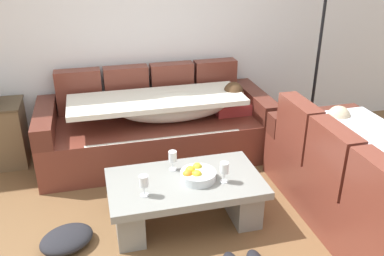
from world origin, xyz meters
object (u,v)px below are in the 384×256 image
(couch_near_window, at_px, (367,186))
(coffee_table, at_px, (185,195))
(fruit_bowl, at_px, (197,175))
(crumpled_garment, at_px, (67,239))
(wine_glass_near_right, at_px, (224,169))
(wine_glass_far_back, at_px, (173,157))
(floor_lamp, at_px, (318,43))
(wine_glass_near_left, at_px, (144,182))
(couch_along_wall, at_px, (160,126))

(couch_near_window, xyz_separation_m, coffee_table, (-1.37, 0.36, -0.10))
(fruit_bowl, relative_size, crumpled_garment, 0.70)
(wine_glass_near_right, relative_size, wine_glass_far_back, 1.00)
(wine_glass_near_right, relative_size, floor_lamp, 0.09)
(wine_glass_near_right, xyz_separation_m, floor_lamp, (1.37, 1.17, 0.62))
(wine_glass_far_back, bearing_deg, fruit_bowl, -52.45)
(wine_glass_near_left, distance_m, floor_lamp, 2.41)
(wine_glass_far_back, distance_m, crumpled_garment, 1.01)
(wine_glass_far_back, height_order, crumpled_garment, wine_glass_far_back)
(wine_glass_near_right, bearing_deg, couch_near_window, -13.72)
(wine_glass_near_left, distance_m, crumpled_garment, 0.74)
(couch_along_wall, relative_size, wine_glass_near_left, 13.93)
(couch_near_window, bearing_deg, wine_glass_near_right, 76.28)
(wine_glass_near_right, height_order, crumpled_garment, wine_glass_near_right)
(fruit_bowl, xyz_separation_m, wine_glass_near_right, (0.19, -0.08, 0.07))
(floor_lamp, bearing_deg, wine_glass_far_back, -152.57)
(coffee_table, bearing_deg, wine_glass_far_back, 108.35)
(fruit_bowl, distance_m, wine_glass_near_left, 0.45)
(coffee_table, xyz_separation_m, fruit_bowl, (0.09, -0.01, 0.18))
(coffee_table, relative_size, fruit_bowl, 4.29)
(couch_near_window, distance_m, floor_lamp, 1.66)
(couch_along_wall, xyz_separation_m, coffee_table, (-0.01, -1.15, -0.09))
(couch_along_wall, height_order, floor_lamp, floor_lamp)
(wine_glass_far_back, bearing_deg, wine_glass_near_right, -38.97)
(fruit_bowl, distance_m, crumpled_garment, 1.08)
(floor_lamp, distance_m, crumpled_garment, 3.02)
(couch_near_window, xyz_separation_m, wine_glass_near_left, (-1.71, 0.23, 0.16))
(wine_glass_near_left, xyz_separation_m, wine_glass_near_right, (0.62, 0.03, 0.00))
(couch_near_window, relative_size, floor_lamp, 0.99)
(fruit_bowl, relative_size, wine_glass_far_back, 1.69)
(wine_glass_far_back, distance_m, floor_lamp, 2.03)
(coffee_table, height_order, fruit_bowl, fruit_bowl)
(couch_along_wall, xyz_separation_m, couch_near_window, (1.36, -1.52, 0.00))
(wine_glass_near_left, relative_size, floor_lamp, 0.09)
(couch_along_wall, height_order, wine_glass_far_back, couch_along_wall)
(couch_near_window, bearing_deg, wine_glass_near_left, 82.28)
(wine_glass_far_back, xyz_separation_m, floor_lamp, (1.72, 0.89, 0.62))
(couch_along_wall, height_order, couch_near_window, same)
(floor_lamp, xyz_separation_m, crumpled_garment, (-2.59, -1.15, -1.06))
(wine_glass_near_right, bearing_deg, fruit_bowl, 156.60)
(coffee_table, xyz_separation_m, wine_glass_far_back, (-0.06, 0.18, 0.26))
(couch_near_window, height_order, wine_glass_near_left, couch_near_window)
(couch_near_window, bearing_deg, couch_along_wall, 41.95)
(couch_along_wall, distance_m, coffee_table, 1.15)
(fruit_bowl, height_order, wine_glass_near_left, wine_glass_near_left)
(fruit_bowl, bearing_deg, coffee_table, 170.71)
(wine_glass_far_back, height_order, floor_lamp, floor_lamp)
(coffee_table, relative_size, wine_glass_near_left, 7.23)
(fruit_bowl, bearing_deg, couch_near_window, -15.26)
(wine_glass_near_left, xyz_separation_m, floor_lamp, (2.00, 1.20, 0.62))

